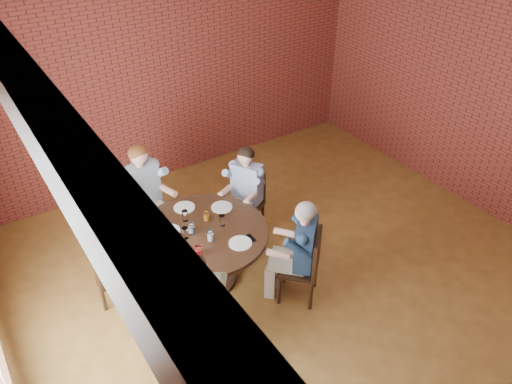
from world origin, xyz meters
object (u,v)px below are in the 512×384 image
chair_b (144,203)px  diner_c (110,259)px  smartphone (250,238)px  chair_d (198,327)px  diner_e (299,252)px  diner_a (245,193)px  chair_c (106,268)px  dining_table (203,246)px  chair_a (248,199)px  chair_e (306,264)px  diner_d (198,308)px  diner_b (146,195)px

chair_b → diner_c: (-0.77, -0.91, 0.08)m
smartphone → chair_d: bearing=-147.2°
diner_c → diner_e: 2.12m
diner_a → diner_e: size_ratio=0.98×
chair_c → dining_table: bearing=-90.0°
dining_table → diner_c: diner_c is taller
chair_b → chair_c: chair_b is taller
smartphone → diner_a: bearing=62.0°
chair_a → chair_b: (-1.23, 0.65, 0.02)m
chair_d → chair_e: bearing=-143.6°
chair_b → diner_e: 2.29m
diner_c → diner_d: diner_d is taller
dining_table → chair_c: 1.13m
chair_a → smartphone: chair_a is taller
diner_b → diner_e: diner_b is taller
chair_a → diner_d: bearing=-75.1°
chair_a → diner_e: 1.41m
diner_c → chair_e: 2.20m
chair_d → diner_d: (0.05, 0.08, 0.17)m
diner_a → chair_b: 1.35m
dining_table → chair_b: chair_b is taller
chair_a → chair_c: size_ratio=1.05×
dining_table → diner_a: size_ratio=1.18×
chair_b → diner_c: size_ratio=0.80×
chair_a → diner_b: (-1.21, 0.56, 0.20)m
dining_table → diner_b: (-0.23, 1.11, 0.17)m
dining_table → chair_b: bearing=101.5°
diner_b → smartphone: bearing=-79.5°
chair_a → chair_d: (-1.60, -1.60, 0.02)m
dining_table → chair_d: (-0.62, -1.04, -0.01)m
dining_table → chair_a: bearing=29.5°
chair_a → smartphone: (-0.59, -0.97, 0.25)m
diner_b → chair_c: (-0.85, -0.80, -0.22)m
chair_b → diner_b: (0.02, -0.09, 0.17)m
dining_table → diner_b: 1.15m
chair_d → diner_d: size_ratio=0.70×
diner_a → diner_b: diner_b is taller
dining_table → chair_d: size_ratio=1.59×
dining_table → smartphone: (0.39, -0.42, 0.23)m
chair_a → chair_d: 2.26m
dining_table → smartphone: bearing=-46.8°
diner_c → diner_a: bearing=-67.2°
diner_a → chair_e: size_ratio=1.39×
chair_d → smartphone: 1.21m
chair_c → diner_e: size_ratio=0.65×
diner_d → dining_table: bearing=-90.0°
diner_b → diner_d: (-0.34, -2.08, -0.01)m
chair_b → smartphone: 1.76m
diner_d → diner_e: size_ratio=1.04×
diner_c → diner_e: bearing=-105.9°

